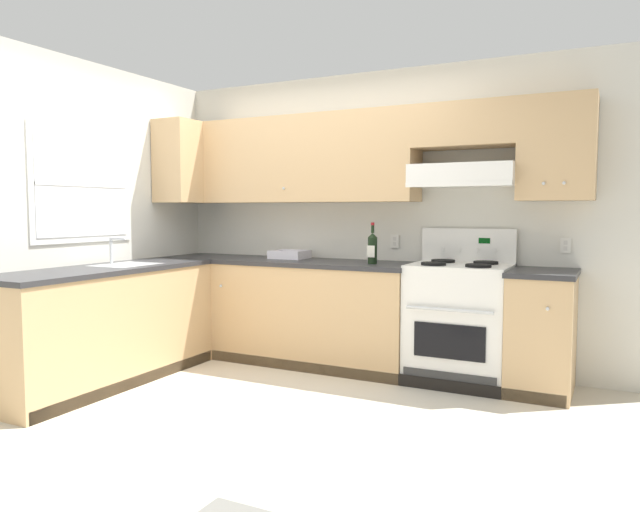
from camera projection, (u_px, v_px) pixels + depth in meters
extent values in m
plane|color=beige|center=(239.00, 406.00, 4.09)|extent=(7.04, 7.04, 0.00)
cube|color=silver|center=(385.00, 219.00, 5.23)|extent=(4.68, 0.12, 2.55)
cube|color=tan|center=(294.00, 160.00, 5.33)|extent=(2.29, 0.34, 0.76)
cube|color=tan|center=(557.00, 149.00, 4.34)|extent=(0.54, 0.34, 0.76)
cube|color=tan|center=(466.00, 125.00, 4.63)|extent=(0.80, 0.34, 0.34)
cube|color=white|center=(464.00, 175.00, 4.62)|extent=(0.80, 0.46, 0.17)
cube|color=white|center=(457.00, 184.00, 4.43)|extent=(0.80, 0.03, 0.04)
sphere|color=silver|center=(284.00, 188.00, 5.19)|extent=(0.02, 0.02, 0.02)
sphere|color=silver|center=(544.00, 183.00, 4.23)|extent=(0.02, 0.02, 0.02)
sphere|color=silver|center=(564.00, 183.00, 4.17)|extent=(0.02, 0.02, 0.02)
cube|color=silver|center=(395.00, 241.00, 5.13)|extent=(0.08, 0.01, 0.12)
cube|color=silver|center=(395.00, 239.00, 5.13)|extent=(0.03, 0.00, 0.03)
cube|color=silver|center=(394.00, 244.00, 5.13)|extent=(0.03, 0.00, 0.03)
cube|color=silver|center=(566.00, 245.00, 4.52)|extent=(0.08, 0.01, 0.12)
cube|color=silver|center=(566.00, 243.00, 4.51)|extent=(0.03, 0.00, 0.03)
cube|color=silver|center=(565.00, 248.00, 4.52)|extent=(0.03, 0.00, 0.03)
cube|color=silver|center=(79.00, 219.00, 4.81)|extent=(0.12, 4.00, 2.55)
cube|color=white|center=(82.00, 185.00, 4.76)|extent=(0.04, 1.00, 0.92)
cube|color=white|center=(84.00, 185.00, 4.75)|extent=(0.01, 0.90, 0.82)
cube|color=white|center=(84.00, 185.00, 4.75)|extent=(0.01, 0.90, 0.02)
cube|color=tan|center=(188.00, 163.00, 5.64)|extent=(0.34, 0.64, 0.76)
cube|color=tan|center=(285.00, 312.00, 5.33)|extent=(2.36, 0.61, 0.87)
cube|color=#2D2D30|center=(285.00, 262.00, 5.29)|extent=(2.38, 0.63, 0.04)
cube|color=tan|center=(541.00, 335.00, 4.35)|extent=(0.45, 0.61, 0.87)
cube|color=#2D2D30|center=(543.00, 273.00, 4.32)|extent=(0.47, 0.63, 0.04)
cube|color=black|center=(333.00, 370.00, 4.84)|extent=(3.54, 0.06, 0.09)
sphere|color=silver|center=(221.00, 286.00, 5.24)|extent=(0.03, 0.03, 0.03)
sphere|color=silver|center=(548.00, 309.00, 4.02)|extent=(0.03, 0.03, 0.03)
cube|color=tan|center=(105.00, 328.00, 4.61)|extent=(0.61, 1.89, 0.87)
cube|color=#2D2D30|center=(104.00, 270.00, 4.58)|extent=(0.63, 1.91, 0.04)
cube|color=black|center=(133.00, 381.00, 4.52)|extent=(0.06, 1.85, 0.09)
cube|color=#999B9E|center=(126.00, 265.00, 4.79)|extent=(0.40, 0.48, 0.01)
cube|color=#28282B|center=(126.00, 274.00, 4.79)|extent=(0.34, 0.42, 0.14)
cylinder|color=silver|center=(111.00, 250.00, 4.85)|extent=(0.03, 0.03, 0.22)
cylinder|color=silver|center=(118.00, 238.00, 4.81)|extent=(0.16, 0.02, 0.02)
cube|color=white|center=(459.00, 325.00, 4.63)|extent=(0.76, 0.58, 0.91)
cube|color=black|center=(449.00, 342.00, 4.37)|extent=(0.53, 0.01, 0.26)
cylinder|color=silver|center=(449.00, 310.00, 4.33)|extent=(0.65, 0.02, 0.02)
cube|color=#333333|center=(448.00, 379.00, 4.40)|extent=(0.70, 0.01, 0.11)
cube|color=white|center=(460.00, 266.00, 4.59)|extent=(0.76, 0.58, 0.02)
cube|color=white|center=(468.00, 246.00, 4.83)|extent=(0.76, 0.04, 0.29)
cube|color=#053F0C|center=(484.00, 241.00, 4.75)|extent=(0.09, 0.01, 0.04)
cylinder|color=black|center=(433.00, 264.00, 4.54)|extent=(0.19, 0.19, 0.02)
cylinder|color=black|center=(433.00, 265.00, 4.55)|extent=(0.07, 0.07, 0.01)
cylinder|color=black|center=(478.00, 266.00, 4.39)|extent=(0.19, 0.19, 0.02)
cylinder|color=black|center=(478.00, 266.00, 4.39)|extent=(0.07, 0.07, 0.01)
cylinder|color=black|center=(443.00, 261.00, 4.79)|extent=(0.19, 0.19, 0.02)
cylinder|color=black|center=(443.00, 262.00, 4.79)|extent=(0.07, 0.07, 0.01)
cylinder|color=black|center=(486.00, 263.00, 4.64)|extent=(0.19, 0.19, 0.02)
cylinder|color=black|center=(486.00, 263.00, 4.64)|extent=(0.07, 0.07, 0.01)
cylinder|color=white|center=(442.00, 249.00, 4.91)|extent=(0.04, 0.02, 0.04)
cylinder|color=white|center=(459.00, 249.00, 4.84)|extent=(0.04, 0.02, 0.04)
cylinder|color=white|center=(476.00, 250.00, 4.78)|extent=(0.04, 0.02, 0.04)
cylinder|color=white|center=(494.00, 250.00, 4.72)|extent=(0.04, 0.02, 0.04)
cylinder|color=black|center=(373.00, 251.00, 4.85)|extent=(0.08, 0.08, 0.22)
cone|color=black|center=(373.00, 235.00, 4.84)|extent=(0.08, 0.08, 0.04)
cylinder|color=black|center=(373.00, 228.00, 4.83)|extent=(0.03, 0.03, 0.08)
cylinder|color=maroon|center=(373.00, 224.00, 4.83)|extent=(0.03, 0.03, 0.02)
cube|color=silver|center=(371.00, 251.00, 4.81)|extent=(0.07, 0.00, 0.10)
cube|color=silver|center=(290.00, 258.00, 5.40)|extent=(0.25, 0.21, 0.02)
cube|color=silver|center=(283.00, 255.00, 5.28)|extent=(0.32, 0.01, 0.08)
cube|color=silver|center=(296.00, 253.00, 5.51)|extent=(0.32, 0.01, 0.08)
cube|color=silver|center=(275.00, 254.00, 5.46)|extent=(0.01, 0.23, 0.08)
cube|color=silver|center=(304.00, 255.00, 5.33)|extent=(0.01, 0.23, 0.08)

